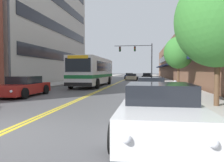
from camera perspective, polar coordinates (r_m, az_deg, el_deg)
ground_plane at (r=42.62m, az=3.28°, el=0.33°), size 240.00×240.00×0.00m
sidewalk_left at (r=43.81m, az=-5.84°, el=0.49°), size 2.95×106.00×0.17m
sidewalk_right at (r=42.55m, az=12.68°, el=0.38°), size 2.95×106.00×0.17m
centre_line at (r=42.62m, az=3.28°, el=0.33°), size 0.34×106.00×0.01m
office_tower_left at (r=38.50m, az=-21.82°, el=17.95°), size 12.08×26.10×24.01m
storefront_row_right at (r=43.36m, az=20.29°, el=5.35°), size 9.10×68.00×7.79m
city_bus at (r=25.14m, az=-4.85°, el=2.78°), size 2.94×11.72×3.14m
car_charcoal_parked_left_mid at (r=35.80m, az=-4.76°, el=0.83°), size 2.20×4.17×1.25m
car_red_parked_left_far at (r=16.02m, az=-22.11°, el=-1.42°), size 2.09×4.76×1.35m
car_white_parked_right_foreground at (r=5.90m, az=12.34°, el=-7.80°), size 2.20×4.52×1.38m
car_black_parked_right_mid at (r=44.56m, az=9.11°, el=1.18°), size 2.10×4.58×1.31m
car_slate_blue_parked_right_far at (r=14.82m, az=10.15°, el=-1.73°), size 2.16×4.35×1.28m
car_navy_moving_lead at (r=48.14m, az=4.59°, el=1.31°), size 2.02×4.37×1.27m
car_beige_moving_second at (r=41.32m, az=5.20°, el=1.04°), size 2.20×4.67×1.21m
traffic_signal_mast at (r=41.67m, az=7.06°, el=7.01°), size 7.15×0.38×6.84m
street_lamp_left_near at (r=16.82m, az=-24.68°, el=14.56°), size 2.13×0.28×9.00m
street_tree_right_near at (r=10.92m, az=26.00°, el=14.07°), size 3.76×3.76×5.83m
street_tree_right_mid at (r=21.77m, az=17.02°, el=7.10°), size 2.78×2.78×4.82m
fire_hydrant at (r=15.49m, az=16.12°, el=-1.51°), size 0.35×0.27×0.91m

